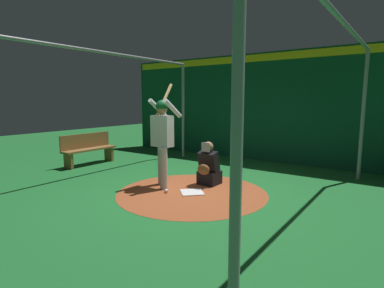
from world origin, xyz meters
name	(u,v)px	position (x,y,z in m)	size (l,w,h in m)	color
ground_plane	(192,193)	(0.00, 0.00, 0.00)	(26.00, 26.00, 0.00)	#1E6B2D
dirt_circle	(192,193)	(0.00, 0.00, 0.00)	(2.89, 2.89, 0.01)	#9E4C28
home_plate	(192,192)	(0.00, 0.00, 0.01)	(0.42, 0.42, 0.01)	white
batter	(162,135)	(-0.01, -0.74, 1.08)	(0.68, 0.49, 2.11)	#BCBCC0
catcher	(209,168)	(-0.67, -0.05, 0.36)	(0.58, 0.40, 0.92)	black
back_wall	(270,107)	(-3.87, 0.00, 1.56)	(0.23, 10.00, 3.10)	#0F472D
cage_frame	(192,85)	(0.00, 0.00, 2.05)	(6.05, 5.01, 2.87)	gray
bench	(88,149)	(-0.50, -3.86, 0.44)	(1.55, 0.36, 0.85)	olive
baseball_0	(166,191)	(0.30, -0.39, 0.04)	(0.07, 0.07, 0.07)	white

